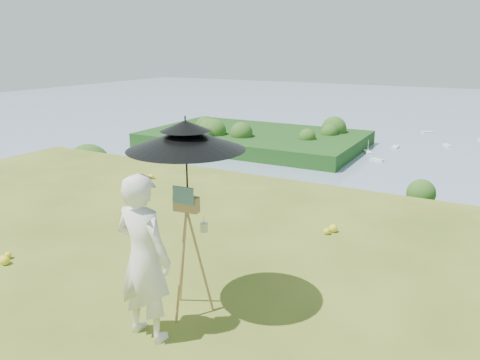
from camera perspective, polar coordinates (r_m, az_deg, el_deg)
The scene contains 11 objects.
shoreline_tier at distance 86.90m, azimuth 22.89°, elevation -11.89°, with size 170.00×28.00×8.00m, color #706B5A.
bay_water at distance 245.40m, azimuth 27.26°, elevation 5.68°, with size 700.00×700.00×0.00m, color slate.
peninsula at distance 179.34m, azimuth 1.73°, elevation 5.85°, with size 90.00×60.00×12.00m, color black, non-canonical shape.
slope_trees at distance 41.87m, azimuth 19.84°, elevation -10.30°, with size 110.00×50.00×6.00m, color #2A5319, non-canonical shape.
harbor_town at distance 84.19m, azimuth 23.37°, elevation -7.96°, with size 110.00×22.00×5.00m, color silver, non-canonical shape.
moored_boats at distance 168.46m, azimuth 22.04°, elevation 2.38°, with size 140.00×140.00×0.70m, color white, non-canonical shape.
wildflowers at distance 6.03m, azimuth -26.49°, elevation -14.37°, with size 10.00×10.50×0.12m, color yellow, non-canonical shape.
painter at distance 4.87m, azimuth -11.66°, elevation -9.29°, with size 0.65×0.43×1.78m, color white.
field_easel at distance 5.29m, azimuth -6.38°, elevation -8.52°, with size 0.57×0.57×1.51m, color #B0914A, non-canonical shape.
sun_umbrella at distance 4.98m, azimuth -6.53°, elevation 2.03°, with size 1.26×1.26×1.01m, color black, non-canonical shape.
painter_cap at distance 4.58m, azimuth -12.25°, elevation 0.23°, with size 0.18×0.22×0.10m, color #C66C7E, non-canonical shape.
Camera 1 is at (4.49, -2.56, 2.95)m, focal length 35.00 mm.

